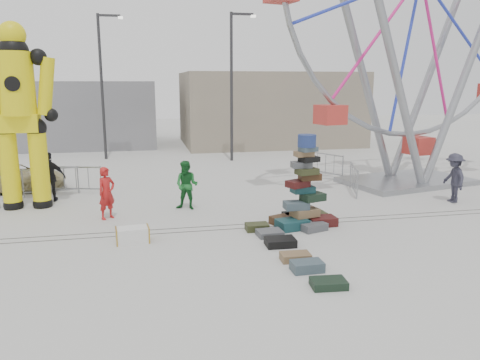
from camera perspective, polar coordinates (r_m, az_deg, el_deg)
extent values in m
plane|color=#9E9E99|center=(13.49, -3.25, -6.93)|extent=(90.00, 90.00, 0.00)
cube|color=#47443F|center=(14.05, -3.62, -6.14)|extent=(40.00, 0.04, 0.01)
cube|color=#47443F|center=(14.43, -3.85, -5.66)|extent=(40.00, 0.04, 0.01)
cube|color=gray|center=(33.87, 3.47, 8.70)|extent=(12.00, 8.00, 5.00)
cube|color=gray|center=(34.95, -18.71, 7.71)|extent=(10.00, 8.00, 4.40)
cylinder|color=#2D2D30|center=(26.10, -1.05, 11.09)|extent=(0.16, 0.16, 8.00)
cube|color=#2D2D30|center=(26.45, 0.28, 19.58)|extent=(1.20, 0.15, 0.12)
cube|color=silver|center=(26.57, 1.62, 19.32)|extent=(0.25, 0.25, 0.12)
cylinder|color=#2D2D30|center=(27.72, -16.48, 10.67)|extent=(0.16, 0.16, 8.00)
cube|color=#2D2D30|center=(27.91, -15.67, 18.75)|extent=(1.20, 0.15, 0.12)
cube|color=silver|center=(27.87, -14.36, 18.62)|extent=(0.25, 0.25, 0.12)
cube|color=#163F44|center=(14.21, 6.38, -5.37)|extent=(1.03, 0.81, 0.30)
cube|color=#441212|center=(14.70, 9.96, -4.94)|extent=(0.87, 0.61, 0.27)
cube|color=#402714|center=(14.70, 5.35, -4.85)|extent=(0.95, 0.80, 0.25)
cube|color=#32361B|center=(15.17, 8.85, -4.37)|extent=(0.87, 0.65, 0.27)
cube|color=#505256|center=(14.17, 8.88, -5.64)|extent=(0.90, 0.74, 0.23)
cube|color=black|center=(15.12, 6.72, -4.41)|extent=(0.78, 0.56, 0.25)
cube|color=brown|center=(14.51, 7.90, -3.92)|extent=(0.91, 0.73, 0.25)
cube|color=#40525B|center=(14.35, 6.86, -3.08)|extent=(0.75, 0.52, 0.23)
cube|color=black|center=(14.50, 8.87, -2.05)|extent=(0.82, 0.66, 0.23)
cube|color=#163F44|center=(14.49, 7.65, -1.13)|extent=(0.73, 0.53, 0.21)
cube|color=#441212|center=(14.30, 7.06, -0.45)|extent=(0.79, 0.68, 0.21)
cube|color=#402714|center=(14.39, 8.52, 0.42)|extent=(0.63, 0.44, 0.21)
cube|color=#32361B|center=(14.17, 8.16, 1.06)|extent=(0.73, 0.59, 0.18)
cube|color=#505256|center=(14.21, 7.49, 1.86)|extent=(0.61, 0.44, 0.18)
cube|color=black|center=(14.20, 8.42, 2.53)|extent=(0.66, 0.54, 0.16)
cube|color=brown|center=(14.16, 7.80, 3.17)|extent=(0.58, 0.41, 0.16)
cube|color=#40525B|center=(14.10, 8.32, 3.74)|extent=(0.61, 0.50, 0.14)
cylinder|color=navy|center=(14.08, 8.16, 4.76)|extent=(0.55, 0.55, 0.37)
sphere|color=black|center=(18.19, -25.89, -2.74)|extent=(0.66, 0.66, 0.66)
cylinder|color=yellow|center=(17.94, -26.25, 1.18)|extent=(0.61, 0.61, 2.80)
sphere|color=black|center=(17.76, -26.66, 5.62)|extent=(0.70, 0.70, 0.70)
sphere|color=black|center=(17.98, -22.91, -2.64)|extent=(0.66, 0.66, 0.66)
cylinder|color=yellow|center=(17.73, -23.24, 1.33)|extent=(0.61, 0.61, 2.80)
sphere|color=black|center=(17.55, -23.61, 5.83)|extent=(0.70, 0.70, 0.70)
cube|color=yellow|center=(17.64, -25.19, 6.29)|extent=(1.23, 0.71, 0.61)
cylinder|color=yellow|center=(17.58, -25.57, 10.54)|extent=(1.14, 1.14, 2.10)
sphere|color=black|center=(17.61, -25.88, 13.94)|extent=(0.96, 0.96, 0.96)
sphere|color=yellow|center=(17.65, -26.04, 15.63)|extent=(0.87, 0.87, 0.87)
sphere|color=black|center=(17.45, -23.40, 13.60)|extent=(0.56, 0.56, 0.56)
cylinder|color=yellow|center=(17.40, -22.56, 10.49)|extent=(0.72, 0.46, 1.97)
sphere|color=black|center=(17.42, -22.03, 7.36)|extent=(0.45, 0.45, 0.45)
cube|color=gray|center=(21.70, 19.56, -0.10)|extent=(5.93, 4.31, 0.21)
cylinder|color=gray|center=(19.40, 18.70, 11.07)|extent=(3.70, 1.13, 8.69)
cylinder|color=gray|center=(21.88, 25.40, 10.58)|extent=(3.70, 1.13, 8.69)
cylinder|color=gray|center=(20.86, 15.04, 11.30)|extent=(3.70, 1.13, 8.69)
cylinder|color=gray|center=(23.18, 21.73, 10.88)|extent=(3.70, 1.13, 8.69)
cube|color=#B42D26|center=(21.46, 19.84, 3.82)|extent=(1.15, 1.15, 0.75)
cube|color=silver|center=(13.30, -12.97, -6.54)|extent=(0.94, 0.60, 0.42)
cube|color=#32361B|center=(14.00, 2.08, -5.74)|extent=(0.68, 0.46, 0.22)
cube|color=#505256|center=(13.53, 3.64, -6.49)|extent=(0.75, 0.61, 0.17)
cube|color=black|center=(12.77, 4.94, -7.54)|extent=(0.82, 0.60, 0.22)
cube|color=brown|center=(11.80, 6.77, -9.29)|extent=(0.75, 0.48, 0.19)
cube|color=#40525B|center=(11.22, 8.18, -10.36)|extent=(0.75, 0.48, 0.24)
cube|color=black|center=(10.48, 10.75, -12.28)|extent=(0.80, 0.57, 0.18)
imported|color=#AE1918|center=(15.60, -15.95, -1.55)|extent=(0.73, 0.71, 1.70)
imported|color=#175D24|center=(16.23, -6.51, -0.64)|extent=(1.03, 0.94, 1.70)
imported|color=black|center=(18.56, -22.15, 0.34)|extent=(1.10, 0.50, 1.84)
imported|color=#282835|center=(18.80, 24.63, 0.24)|extent=(0.80, 1.24, 1.81)
imported|color=tan|center=(21.04, -25.99, 0.30)|extent=(4.27, 2.39, 1.13)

